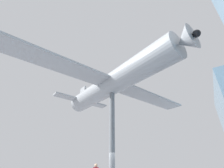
{
  "coord_description": "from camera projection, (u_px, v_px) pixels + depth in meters",
  "views": [
    {
      "loc": [
        10.18,
        6.36,
        1.79
      ],
      "look_at": [
        0.0,
        0.0,
        8.2
      ],
      "focal_mm": 24.0,
      "sensor_mm": 36.0,
      "label": 1
    }
  ],
  "objects": [
    {
      "name": "support_pylon_central",
      "position": [
        112.0,
        137.0,
        11.45
      ],
      "size": [
        0.44,
        0.44,
        7.23
      ],
      "color": "slate",
      "rests_on": "ground_plane"
    },
    {
      "name": "suspended_airplane",
      "position": [
        113.0,
        83.0,
        13.5
      ],
      "size": [
        19.86,
        14.35,
        2.87
      ],
      "rotation": [
        0.0,
        0.0,
        -0.34
      ],
      "color": "#93999E",
      "rests_on": "support_pylon_central"
    }
  ]
}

